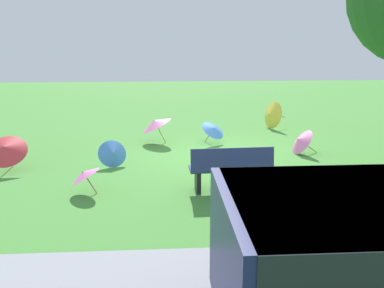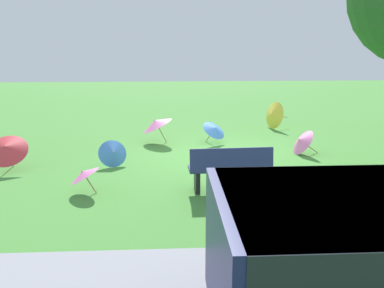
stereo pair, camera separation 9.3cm
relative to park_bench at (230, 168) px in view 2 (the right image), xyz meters
name	(u,v)px [view 2 (the right image)]	position (x,y,z in m)	size (l,w,h in m)	color
ground	(222,156)	(-0.18, -2.56, -0.47)	(40.00, 40.00, 0.00)	#478C38
park_bench	(230,168)	(0.00, 0.00, 0.00)	(1.62, 0.56, 0.90)	navy
parasol_blue_0	(113,153)	(2.49, -1.81, -0.14)	(0.77, 0.68, 0.64)	tan
parasol_yellow_0	(273,115)	(-2.28, -5.84, -0.01)	(0.91, 0.97, 0.92)	tan
parasol_pink_0	(156,123)	(1.54, -4.04, 0.12)	(0.90, 0.90, 0.86)	tan
parasol_red_1	(6,149)	(4.81, -1.53, 0.06)	(0.98, 0.91, 0.87)	tan
parasol_blue_2	(215,129)	(-0.11, -3.85, -0.04)	(0.92, 0.92, 0.68)	tan
parasol_pink_1	(301,141)	(-2.23, -2.62, -0.12)	(0.79, 0.78, 0.69)	tan
parasol_pink_2	(84,174)	(2.82, -0.04, -0.07)	(0.62, 0.64, 0.59)	tan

